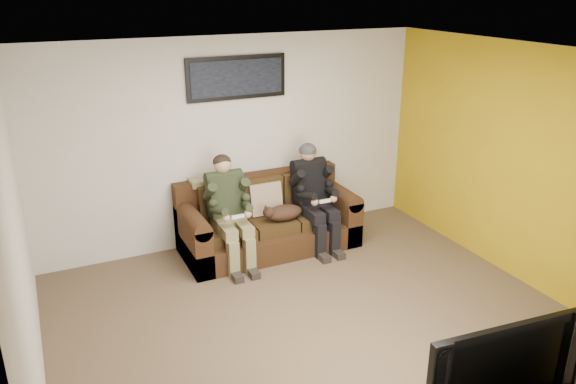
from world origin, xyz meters
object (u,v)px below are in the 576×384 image
sofa (267,222)px  television (495,359)px  person_left (229,205)px  cat (283,213)px  framed_poster (237,78)px  person_right (313,190)px

sofa → television: size_ratio=1.83×
person_left → cat: size_ratio=1.96×
cat → framed_poster: (-0.31, 0.64, 1.56)m
framed_poster → person_left: bearing=-122.3°
person_left → person_right: person_right is taller
framed_poster → television: (0.24, -4.17, -1.27)m
person_right → person_left: bearing=-180.0°
person_right → framed_poster: bearing=143.1°
person_left → framed_poster: framed_poster is taller
sofa → framed_poster: (-0.20, 0.39, 1.76)m
person_right → framed_poster: (-0.76, 0.57, 1.37)m
sofa → television: television is taller
framed_poster → cat: bearing=-64.4°
person_left → television: person_left is taller
television → person_right: bearing=86.7°
framed_poster → sofa: bearing=-62.7°
sofa → person_left: (-0.56, -0.18, 0.39)m
person_left → cat: person_left is taller
person_left → person_right: size_ratio=0.99×
cat → framed_poster: 1.72m
framed_poster → television: 4.36m
television → sofa: bearing=95.6°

